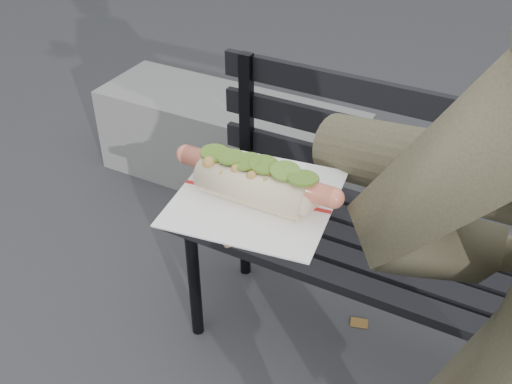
# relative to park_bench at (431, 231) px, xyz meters

# --- Properties ---
(park_bench) EXTENTS (1.50, 0.44, 0.88)m
(park_bench) POSITION_rel_park_bench_xyz_m (0.00, 0.00, 0.00)
(park_bench) COLOR black
(park_bench) RESTS_ON ground
(concrete_block) EXTENTS (1.20, 0.40, 0.40)m
(concrete_block) POSITION_rel_park_bench_xyz_m (-1.03, 0.63, -0.32)
(concrete_block) COLOR slate
(concrete_block) RESTS_ON ground
(held_hotdog) EXTENTS (0.64, 0.31, 0.20)m
(held_hotdog) POSITION_rel_park_bench_xyz_m (0.10, -0.79, 0.68)
(held_hotdog) COLOR #423B2C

